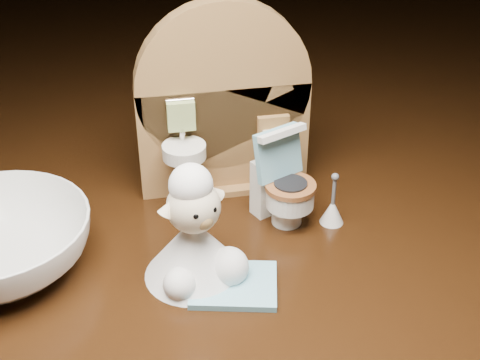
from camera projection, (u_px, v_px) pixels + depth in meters
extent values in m
cube|color=#3C200C|center=(241.00, 287.00, 0.50)|extent=(2.50, 2.50, 0.10)
cube|color=olive|center=(224.00, 138.00, 0.51)|extent=(0.13, 0.02, 0.09)
cylinder|color=olive|center=(223.00, 86.00, 0.49)|extent=(0.13, 0.02, 0.13)
cube|color=olive|center=(225.00, 183.00, 0.53)|extent=(0.05, 0.04, 0.01)
cylinder|color=white|center=(185.00, 178.00, 0.50)|extent=(0.01, 0.01, 0.04)
cylinder|color=white|center=(184.00, 151.00, 0.48)|extent=(0.03, 0.03, 0.01)
cylinder|color=silver|center=(182.00, 133.00, 0.49)|extent=(0.00, 0.00, 0.01)
cube|color=#9CB266|center=(181.00, 116.00, 0.48)|extent=(0.02, 0.01, 0.02)
cube|color=olive|center=(273.00, 129.00, 0.50)|extent=(0.02, 0.01, 0.02)
cylinder|color=beige|center=(275.00, 140.00, 0.50)|extent=(0.02, 0.02, 0.02)
cylinder|color=white|center=(287.00, 213.00, 0.49)|extent=(0.02, 0.02, 0.02)
cylinder|color=white|center=(290.00, 196.00, 0.48)|extent=(0.03, 0.03, 0.01)
cylinder|color=brown|center=(291.00, 186.00, 0.47)|extent=(0.04, 0.04, 0.00)
cube|color=white|center=(271.00, 185.00, 0.49)|extent=(0.03, 0.02, 0.04)
cube|color=#77B9CE|center=(278.00, 153.00, 0.47)|extent=(0.04, 0.03, 0.04)
cube|color=white|center=(282.00, 133.00, 0.46)|extent=(0.04, 0.02, 0.01)
cylinder|color=#96A62A|center=(281.00, 150.00, 0.48)|extent=(0.01, 0.01, 0.01)
cube|color=#77B9CE|center=(234.00, 285.00, 0.43)|extent=(0.06, 0.06, 0.00)
cone|color=white|center=(332.00, 211.00, 0.48)|extent=(0.02, 0.02, 0.02)
cylinder|color=#59595B|center=(334.00, 191.00, 0.48)|extent=(0.00, 0.00, 0.02)
sphere|color=#59595B|center=(335.00, 177.00, 0.47)|extent=(0.01, 0.01, 0.01)
cone|color=white|center=(194.00, 247.00, 0.43)|extent=(0.07, 0.07, 0.04)
sphere|color=white|center=(229.00, 267.00, 0.43)|extent=(0.03, 0.03, 0.03)
sphere|color=white|center=(180.00, 284.00, 0.42)|extent=(0.02, 0.02, 0.02)
sphere|color=beige|center=(193.00, 206.00, 0.41)|extent=(0.03, 0.03, 0.03)
sphere|color=olive|center=(204.00, 220.00, 0.40)|extent=(0.01, 0.01, 0.01)
sphere|color=white|center=(191.00, 185.00, 0.40)|extent=(0.03, 0.03, 0.03)
cone|color=beige|center=(169.00, 206.00, 0.40)|extent=(0.02, 0.01, 0.02)
cone|color=beige|center=(213.00, 191.00, 0.42)|extent=(0.02, 0.01, 0.02)
sphere|color=black|center=(196.00, 216.00, 0.39)|extent=(0.00, 0.00, 0.00)
sphere|color=black|center=(213.00, 210.00, 0.40)|extent=(0.00, 0.00, 0.00)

